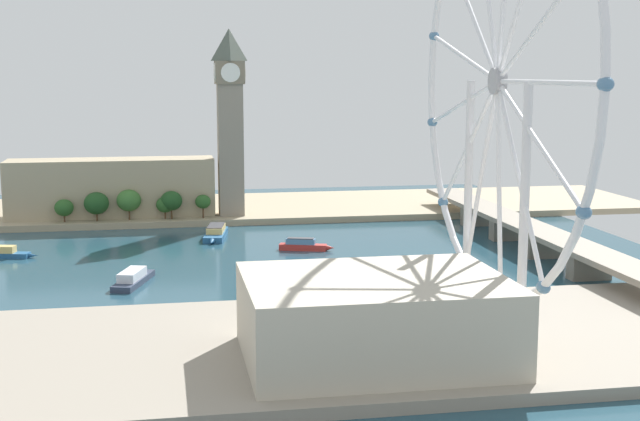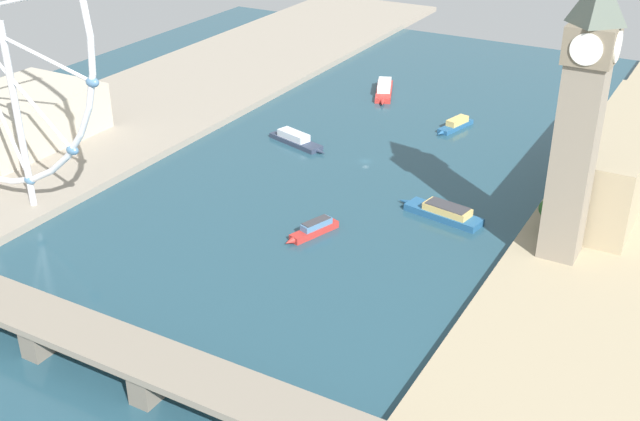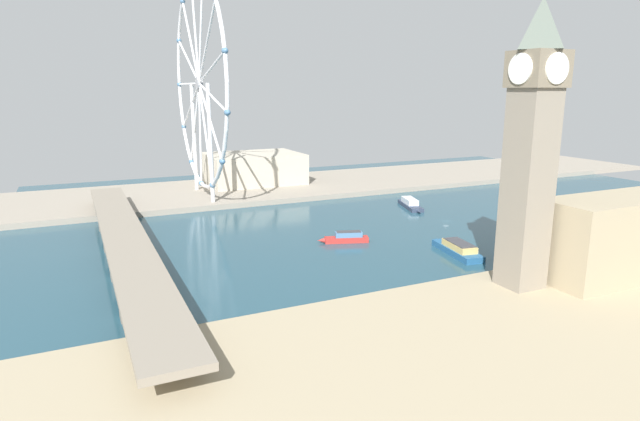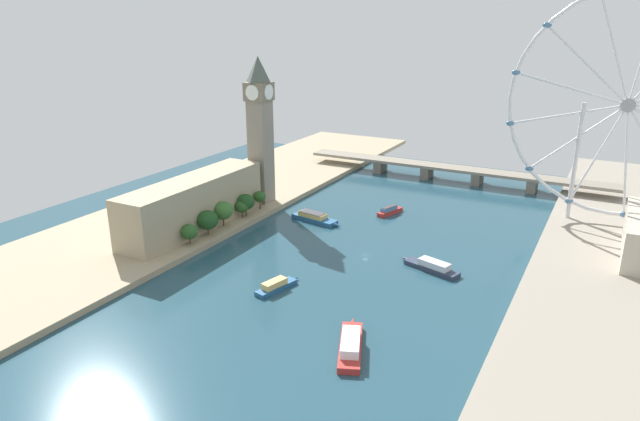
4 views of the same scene
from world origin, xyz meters
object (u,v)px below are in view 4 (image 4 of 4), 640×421
at_px(tour_boat_2, 351,344).
at_px(tour_boat_3, 432,266).
at_px(tour_boat_4, 276,286).
at_px(ferris_wheel, 628,107).
at_px(clock_tower, 260,128).
at_px(river_bridge, 452,170).
at_px(tour_boat_1, 390,211).
at_px(parliament_block, 194,203).
at_px(tour_boat_0, 315,218).

relative_size(tour_boat_2, tour_boat_3, 1.10).
bearing_deg(tour_boat_4, ferris_wheel, -24.97).
relative_size(clock_tower, tour_boat_2, 2.54).
bearing_deg(river_bridge, tour_boat_1, -97.77).
height_order(river_bridge, tour_boat_4, river_bridge).
height_order(ferris_wheel, tour_boat_1, ferris_wheel).
relative_size(tour_boat_2, tour_boat_4, 1.42).
bearing_deg(river_bridge, tour_boat_3, -77.44).
xyz_separation_m(tour_boat_1, tour_boat_4, (-6.58, -117.09, -0.17)).
relative_size(parliament_block, tour_boat_0, 2.89).
xyz_separation_m(clock_tower, tour_boat_4, (70.15, -94.18, -47.05)).
distance_m(tour_boat_0, tour_boat_3, 86.91).
height_order(clock_tower, parliament_block, clock_tower).
xyz_separation_m(tour_boat_2, tour_boat_4, (-48.46, 27.24, -0.50)).
xyz_separation_m(parliament_block, tour_boat_0, (49.61, 45.96, -14.49)).
bearing_deg(tour_boat_0, tour_boat_2, -46.21).
xyz_separation_m(clock_tower, tour_boat_3, (123.45, -43.20, -46.88)).
bearing_deg(ferris_wheel, river_bridge, 152.35).
bearing_deg(tour_boat_1, clock_tower, 124.98).
height_order(clock_tower, river_bridge, clock_tower).
height_order(ferris_wheel, tour_boat_2, ferris_wheel).
bearing_deg(parliament_block, tour_boat_4, -26.26).
height_order(river_bridge, tour_boat_1, river_bridge).
relative_size(ferris_wheel, tour_boat_3, 4.00).
bearing_deg(tour_boat_1, ferris_wheel, -55.03).
bearing_deg(clock_tower, river_bridge, 51.56).
distance_m(clock_tower, tour_boat_0, 64.34).
bearing_deg(tour_boat_4, river_bridge, 8.79).
relative_size(parliament_block, tour_boat_3, 3.06).
distance_m(river_bridge, tour_boat_4, 207.10).
bearing_deg(tour_boat_0, tour_boat_3, -12.67).
distance_m(tour_boat_0, tour_boat_1, 47.37).
bearing_deg(parliament_block, clock_tower, 83.29).
xyz_separation_m(parliament_block, tour_boat_3, (130.07, 13.10, -14.62)).
xyz_separation_m(parliament_block, tour_boat_4, (76.77, -37.88, -14.79)).
distance_m(ferris_wheel, tour_boat_1, 137.86).
bearing_deg(tour_boat_1, parliament_block, 151.90).
relative_size(tour_boat_0, tour_boat_2, 0.97).
bearing_deg(ferris_wheel, clock_tower, -163.38).
bearing_deg(clock_tower, tour_boat_1, 16.63).
bearing_deg(ferris_wheel, tour_boat_4, -128.95).
distance_m(clock_tower, river_bridge, 148.71).
relative_size(tour_boat_1, tour_boat_2, 0.64).
distance_m(clock_tower, tour_boat_2, 176.00).
distance_m(clock_tower, parliament_block, 65.22).
distance_m(tour_boat_2, tour_boat_3, 78.37).
bearing_deg(ferris_wheel, parliament_block, -150.28).
height_order(tour_boat_1, tour_boat_2, tour_boat_2).
height_order(clock_tower, tour_boat_3, clock_tower).
relative_size(tour_boat_3, tour_boat_4, 1.29).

